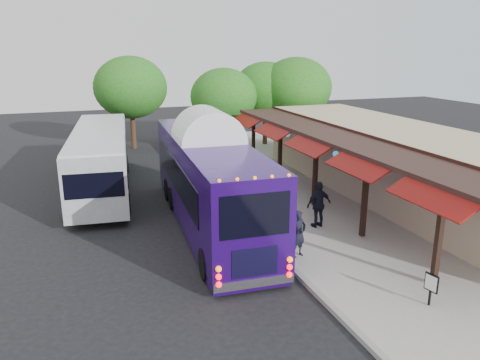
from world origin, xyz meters
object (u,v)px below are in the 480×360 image
object	(u,v)px
ped_a	(298,234)
ped_c	(319,204)
city_bus	(101,157)
sign_board	(431,284)
ped_b	(240,181)
ped_d	(239,148)
coach_bus	(209,177)

from	to	relation	value
ped_a	ped_c	xyz separation A→B (m)	(2.07, 2.29, 0.12)
city_bus	sign_board	bearing A→B (deg)	-56.38
city_bus	ped_b	xyz separation A→B (m)	(6.16, -4.62, -0.67)
ped_a	ped_d	xyz separation A→B (m)	(2.78, 14.20, 0.06)
coach_bus	ped_c	world-z (taller)	coach_bus
ped_b	ped_c	world-z (taller)	ped_b
ped_b	ped_d	size ratio (longest dim) A/B	1.07
coach_bus	ped_a	distance (m)	4.94
ped_b	ped_c	distance (m)	4.74
coach_bus	ped_b	bearing A→B (deg)	49.26
city_bus	ped_c	size ratio (longest dim) A/B	6.30
ped_c	ped_a	bearing A→B (deg)	40.71
coach_bus	sign_board	xyz separation A→B (m)	(4.19, -8.66, -1.33)
ped_d	sign_board	size ratio (longest dim) A/B	1.85
ped_c	sign_board	bearing A→B (deg)	83.22
coach_bus	ped_c	xyz separation A→B (m)	(4.14, -2.04, -1.02)
city_bus	ped_a	xyz separation A→B (m)	(6.05, -11.22, -0.80)
sign_board	ped_b	bearing A→B (deg)	88.32
ped_b	ped_a	bearing A→B (deg)	65.82
ped_a	sign_board	xyz separation A→B (m)	(2.12, -4.32, -0.18)
coach_bus	ped_d	distance (m)	11.05
ped_c	ped_d	world-z (taller)	ped_c
ped_d	sign_board	bearing A→B (deg)	109.01
sign_board	ped_d	bearing A→B (deg)	75.82
coach_bus	sign_board	distance (m)	9.71
ped_a	ped_b	size ratio (longest dim) A/B	0.87
ped_a	ped_c	distance (m)	3.09
coach_bus	city_bus	size ratio (longest dim) A/B	1.02
coach_bus	city_bus	world-z (taller)	coach_bus
coach_bus	ped_a	bearing A→B (deg)	-61.37
sign_board	ped_a	bearing A→B (deg)	104.02
ped_c	ped_d	bearing A→B (deg)	-100.63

